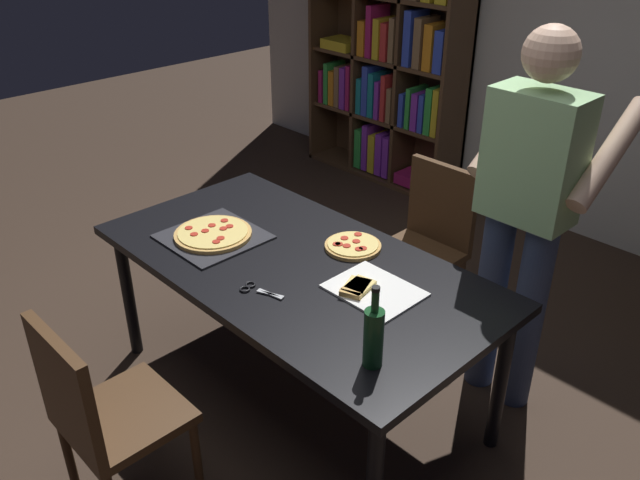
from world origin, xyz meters
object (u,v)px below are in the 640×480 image
(dining_table, at_px, (296,275))
(kitchen_scissors, at_px, (256,289))
(bookshelf, at_px, (390,62))
(person_serving_pizza, at_px, (527,206))
(pepperoni_pizza_on_tray, at_px, (213,235))
(wine_bottle, at_px, (374,336))
(chair_near_camera, at_px, (100,411))
(chair_far_side, at_px, (428,236))
(second_pizza_plain, at_px, (353,246))

(dining_table, height_order, kitchen_scissors, kitchen_scissors)
(bookshelf, bearing_deg, person_serving_pizza, -36.93)
(pepperoni_pizza_on_tray, xyz_separation_m, wine_bottle, (1.13, -0.14, 0.10))
(chair_near_camera, bearing_deg, person_serving_pizza, 69.06)
(chair_near_camera, distance_m, wine_bottle, 1.05)
(chair_near_camera, xyz_separation_m, bookshelf, (-1.51, 3.34, 0.44))
(pepperoni_pizza_on_tray, distance_m, kitchen_scissors, 0.51)
(dining_table, relative_size, wine_bottle, 5.83)
(bookshelf, xyz_separation_m, wine_bottle, (2.21, -2.65, -0.09))
(chair_near_camera, relative_size, bookshelf, 0.46)
(chair_far_side, distance_m, person_serving_pizza, 0.84)
(wine_bottle, bearing_deg, kitchen_scissors, 179.86)
(dining_table, bearing_deg, pepperoni_pizza_on_tray, -163.12)
(bookshelf, height_order, wine_bottle, bookshelf)
(person_serving_pizza, xyz_separation_m, kitchen_scissors, (-0.59, -1.02, -0.24))
(chair_near_camera, xyz_separation_m, chair_far_side, (0.00, 1.93, 0.00))
(chair_far_side, bearing_deg, bookshelf, 137.04)
(chair_near_camera, height_order, person_serving_pizza, person_serving_pizza)
(chair_far_side, height_order, kitchen_scissors, chair_far_side)
(chair_near_camera, bearing_deg, second_pizza_plain, 85.74)
(dining_table, relative_size, bookshelf, 0.94)
(chair_far_side, height_order, person_serving_pizza, person_serving_pizza)
(chair_far_side, bearing_deg, dining_table, -90.00)
(kitchen_scissors, bearing_deg, bookshelf, 120.75)
(bookshelf, relative_size, wine_bottle, 6.17)
(kitchen_scissors, distance_m, second_pizza_plain, 0.54)
(chair_near_camera, relative_size, second_pizza_plain, 3.50)
(bookshelf, bearing_deg, dining_table, -57.49)
(pepperoni_pizza_on_tray, bearing_deg, chair_far_side, 68.68)
(chair_far_side, xyz_separation_m, person_serving_pizza, (0.65, -0.22, 0.49))
(bookshelf, height_order, person_serving_pizza, bookshelf)
(wine_bottle, distance_m, second_pizza_plain, 0.82)
(dining_table, height_order, bookshelf, bookshelf)
(person_serving_pizza, bearing_deg, chair_far_side, 161.40)
(chair_far_side, relative_size, kitchen_scissors, 4.53)
(bookshelf, height_order, second_pizza_plain, bookshelf)
(pepperoni_pizza_on_tray, bearing_deg, dining_table, 16.88)
(kitchen_scissors, height_order, second_pizza_plain, second_pizza_plain)
(person_serving_pizza, relative_size, kitchen_scissors, 8.81)
(chair_near_camera, xyz_separation_m, second_pizza_plain, (0.09, 1.23, 0.25))
(chair_near_camera, distance_m, chair_far_side, 1.93)
(dining_table, xyz_separation_m, kitchen_scissors, (0.06, -0.27, 0.07))
(bookshelf, relative_size, pepperoni_pizza_on_tray, 4.64)
(bookshelf, bearing_deg, kitchen_scissors, -59.25)
(chair_far_side, xyz_separation_m, bookshelf, (-1.51, 1.41, 0.44))
(dining_table, xyz_separation_m, chair_far_side, (0.00, 0.96, -0.17))
(pepperoni_pizza_on_tray, height_order, second_pizza_plain, pepperoni_pizza_on_tray)
(dining_table, relative_size, kitchen_scissors, 9.28)
(dining_table, distance_m, wine_bottle, 0.77)
(chair_near_camera, xyz_separation_m, pepperoni_pizza_on_tray, (-0.43, 0.84, 0.25))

